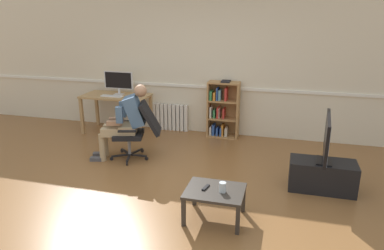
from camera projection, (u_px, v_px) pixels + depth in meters
ground_plane at (165, 192)px, 4.83m from camera, size 18.00×18.00×0.00m
back_wall at (209, 64)px, 6.86m from camera, size 12.00×0.13×2.70m
computer_desk at (116, 100)px, 7.04m from camera, size 1.29×0.67×0.76m
imac_monitor at (118, 81)px, 6.99m from camera, size 0.60×0.14×0.45m
keyboard at (112, 96)px, 6.88m from camera, size 0.43×0.12×0.02m
computer_mouse at (128, 97)px, 6.82m from camera, size 0.06×0.10×0.03m
bookshelf at (222, 110)px, 6.84m from camera, size 0.59×0.29×1.09m
radiator at (170, 117)px, 7.27m from camera, size 0.74×0.08×0.54m
office_chair at (138, 128)px, 5.79m from camera, size 0.85×0.67×0.95m
person_seated at (125, 120)px, 5.75m from camera, size 0.97×0.55×1.24m
tv_stand at (322, 176)px, 4.84m from camera, size 0.87×0.41×0.41m
tv_screen at (327, 139)px, 4.68m from camera, size 0.22×0.90×0.62m
coffee_table at (215, 194)px, 4.13m from camera, size 0.67×0.54×0.37m
drinking_glass at (223, 187)px, 4.05m from camera, size 0.08×0.08×0.12m
spare_remote at (206, 187)px, 4.15m from camera, size 0.07×0.15×0.02m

